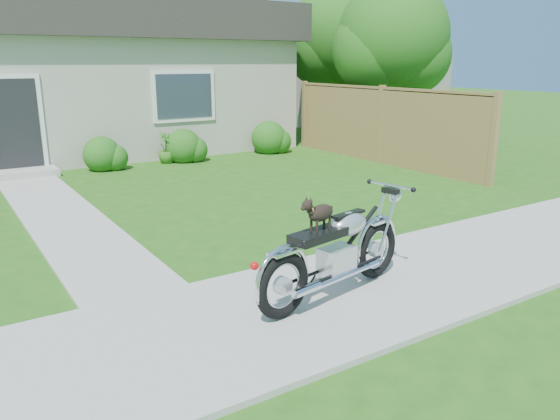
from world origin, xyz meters
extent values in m
plane|color=#235114|center=(0.00, 0.00, 0.00)|extent=(80.00, 80.00, 0.00)
cube|color=#9E9B93|center=(0.00, 0.00, 0.02)|extent=(24.00, 2.20, 0.04)
cube|color=#9E9B93|center=(-1.50, 5.00, 0.01)|extent=(1.20, 8.00, 0.03)
cube|color=#B6B3A4|center=(0.00, 12.00, 1.50)|extent=(12.00, 6.00, 3.00)
cube|color=#2D2B28|center=(0.00, 12.00, 3.50)|extent=(12.60, 6.60, 1.00)
cube|color=black|center=(-1.50, 8.97, 1.05)|extent=(1.00, 0.06, 2.10)
cube|color=#9E9B93|center=(-1.50, 8.62, 0.08)|extent=(1.40, 0.70, 0.16)
cube|color=#2D3847|center=(2.50, 8.97, 1.60)|extent=(1.70, 0.05, 1.30)
cube|color=#A48049|center=(6.30, 5.75, 0.90)|extent=(0.08, 6.50, 1.80)
cube|color=#A48049|center=(6.30, 9.00, 0.95)|extent=(0.12, 0.12, 1.90)
cube|color=#A48049|center=(6.30, 5.75, 0.95)|extent=(0.12, 0.12, 1.90)
cube|color=#A48049|center=(6.30, 2.50, 0.95)|extent=(0.12, 0.12, 1.90)
cube|color=#A48049|center=(6.30, 5.75, 1.82)|extent=(0.08, 6.50, 0.08)
cylinder|color=#3D2B1C|center=(7.89, 7.13, 1.26)|extent=(0.28, 0.28, 2.52)
sphere|color=#245A18|center=(7.89, 7.13, 3.13)|extent=(3.02, 3.02, 3.02)
sphere|color=#245A18|center=(8.29, 6.83, 2.62)|extent=(2.22, 2.22, 2.22)
cylinder|color=#3D2B1C|center=(8.50, 10.34, 1.32)|extent=(0.28, 0.28, 2.64)
sphere|color=#245A18|center=(8.50, 10.34, 3.27)|extent=(3.16, 3.16, 3.16)
sphere|color=#245A18|center=(8.90, 10.04, 2.74)|extent=(2.32, 2.32, 2.32)
sphere|color=#245A18|center=(0.19, 8.50, 0.36)|extent=(0.86, 0.86, 0.86)
sphere|color=#245A18|center=(4.75, 8.50, 0.40)|extent=(0.95, 0.95, 0.95)
sphere|color=#245A18|center=(2.22, 8.50, 0.38)|extent=(0.90, 0.90, 0.90)
imported|color=#306A1D|center=(1.78, 8.55, 0.38)|extent=(0.57, 0.57, 0.76)
torus|color=black|center=(0.99, 0.10, 0.38)|extent=(0.68, 0.24, 0.67)
torus|color=black|center=(-0.48, -0.19, 0.38)|extent=(0.68, 0.24, 0.67)
cube|color=#BBBBC0|center=(0.31, -0.03, 0.42)|extent=(0.44, 0.31, 0.30)
ellipsoid|color=#BBBBC0|center=(0.47, 0.00, 0.79)|extent=(0.56, 0.38, 0.26)
cube|color=black|center=(0.01, -0.09, 0.78)|extent=(0.69, 0.38, 0.09)
cube|color=silver|center=(0.99, 0.10, 0.72)|extent=(0.32, 0.19, 0.03)
cube|color=silver|center=(-0.48, -0.19, 0.72)|extent=(0.32, 0.19, 0.03)
cylinder|color=silver|center=(1.21, 0.14, 1.09)|extent=(0.14, 0.59, 0.03)
sphere|color=silver|center=(1.29, 0.16, 0.98)|extent=(0.20, 0.20, 0.17)
cylinder|color=silver|center=(0.33, -0.16, 0.29)|extent=(1.09, 0.27, 0.06)
ellipsoid|color=black|center=(0.04, -0.08, 1.00)|extent=(0.35, 0.21, 0.17)
sphere|color=black|center=(-0.15, -0.12, 1.12)|extent=(0.12, 0.12, 0.11)
cylinder|color=black|center=(-0.06, -0.06, 0.89)|extent=(0.03, 0.03, 0.13)
cylinder|color=black|center=(-0.04, -0.14, 0.89)|extent=(0.03, 0.03, 0.13)
cylinder|color=black|center=(0.13, -0.03, 0.89)|extent=(0.03, 0.03, 0.13)
cylinder|color=black|center=(0.14, -0.10, 0.89)|extent=(0.03, 0.03, 0.13)
torus|color=gold|center=(-0.11, -0.11, 1.07)|extent=(0.07, 0.10, 0.09)
camera|label=1|loc=(-3.15, -4.27, 2.47)|focal=35.00mm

